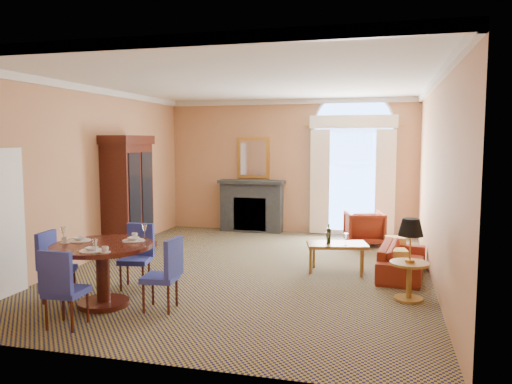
% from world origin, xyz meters
% --- Properties ---
extents(ground, '(7.50, 7.50, 0.00)m').
position_xyz_m(ground, '(0.00, 0.00, 0.00)').
color(ground, '#14143F').
rests_on(ground, ground).
extents(room_envelope, '(6.04, 7.52, 3.45)m').
position_xyz_m(room_envelope, '(-0.03, 0.67, 2.51)').
color(room_envelope, tan).
rests_on(room_envelope, ground).
extents(armoire, '(0.67, 1.18, 2.32)m').
position_xyz_m(armoire, '(-2.72, 0.78, 1.12)').
color(armoire, black).
rests_on(armoire, ground).
extents(dining_table, '(1.34, 1.34, 1.05)m').
position_xyz_m(dining_table, '(-1.40, -2.30, 0.62)').
color(dining_table, black).
rests_on(dining_table, ground).
extents(dining_chair_north, '(0.50, 0.50, 0.96)m').
position_xyz_m(dining_chair_north, '(-1.37, -1.37, 0.55)').
color(dining_chair_north, navy).
rests_on(dining_chair_north, ground).
extents(dining_chair_south, '(0.44, 0.45, 0.96)m').
position_xyz_m(dining_chair_south, '(-1.41, -3.17, 0.55)').
color(dining_chair_south, navy).
rests_on(dining_chair_south, ground).
extents(dining_chair_east, '(0.47, 0.46, 0.96)m').
position_xyz_m(dining_chair_east, '(-0.49, -2.25, 0.55)').
color(dining_chair_east, navy).
rests_on(dining_chair_east, ground).
extents(dining_chair_west, '(0.55, 0.55, 0.96)m').
position_xyz_m(dining_chair_west, '(-2.22, -2.24, 0.55)').
color(dining_chair_west, navy).
rests_on(dining_chair_west, ground).
extents(sofa, '(0.86, 1.79, 0.50)m').
position_xyz_m(sofa, '(2.55, 0.34, 0.25)').
color(sofa, maroon).
rests_on(sofa, ground).
extents(armchair, '(0.94, 0.95, 0.72)m').
position_xyz_m(armchair, '(1.84, 2.61, 0.36)').
color(armchair, maroon).
rests_on(armchair, ground).
extents(coffee_table, '(1.09, 0.76, 0.84)m').
position_xyz_m(coffee_table, '(1.48, 0.20, 0.46)').
color(coffee_table, olive).
rests_on(coffee_table, ground).
extents(side_table, '(0.54, 0.54, 1.13)m').
position_xyz_m(side_table, '(2.60, -1.02, 0.73)').
color(side_table, olive).
rests_on(side_table, ground).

